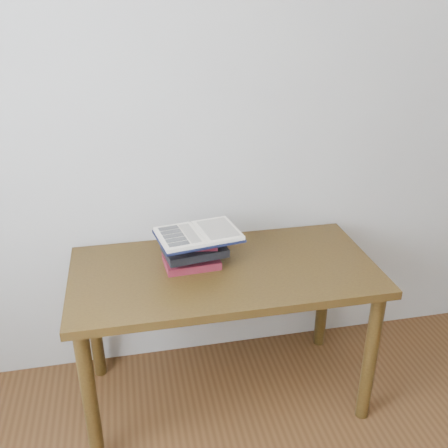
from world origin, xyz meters
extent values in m
cube|color=#ABA8A2|center=(0.00, 1.75, 1.30)|extent=(3.50, 0.04, 2.60)
cube|color=#412E10|center=(-0.09, 1.38, 0.68)|extent=(1.30, 0.65, 0.04)
cylinder|color=#412E10|center=(-0.68, 1.11, 0.33)|extent=(0.06, 0.06, 0.66)
cylinder|color=#412E10|center=(0.50, 1.11, 0.33)|extent=(0.06, 0.06, 0.66)
cylinder|color=#412E10|center=(-0.68, 1.65, 0.33)|extent=(0.06, 0.06, 0.66)
cylinder|color=#412E10|center=(0.50, 1.65, 0.33)|extent=(0.06, 0.06, 0.66)
cube|color=maroon|center=(-0.22, 1.44, 0.72)|extent=(0.24, 0.18, 0.03)
cube|color=#1B1E51|center=(-0.22, 1.45, 0.75)|extent=(0.19, 0.14, 0.03)
cube|color=black|center=(-0.21, 1.43, 0.78)|extent=(0.28, 0.21, 0.04)
cube|color=maroon|center=(-0.21, 1.45, 0.81)|extent=(0.22, 0.19, 0.03)
cube|color=black|center=(-0.19, 1.44, 0.83)|extent=(0.38, 0.29, 0.01)
cube|color=silver|center=(-0.27, 1.43, 0.84)|extent=(0.20, 0.25, 0.02)
cube|color=silver|center=(-0.10, 1.45, 0.84)|extent=(0.20, 0.25, 0.02)
cylinder|color=silver|center=(-0.19, 1.44, 0.84)|extent=(0.05, 0.23, 0.01)
cube|color=black|center=(-0.31, 1.50, 0.85)|extent=(0.09, 0.05, 0.00)
cube|color=black|center=(-0.30, 1.46, 0.85)|extent=(0.09, 0.05, 0.00)
cube|color=black|center=(-0.29, 1.42, 0.85)|extent=(0.09, 0.05, 0.00)
cube|color=black|center=(-0.29, 1.38, 0.85)|extent=(0.09, 0.05, 0.00)
cube|color=black|center=(-0.28, 1.35, 0.85)|extent=(0.09, 0.05, 0.00)
cube|color=beige|center=(-0.22, 1.43, 0.85)|extent=(0.07, 0.19, 0.00)
cube|color=beige|center=(-0.10, 1.45, 0.85)|extent=(0.16, 0.21, 0.00)
camera|label=1|loc=(-0.47, -0.43, 1.78)|focal=40.00mm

